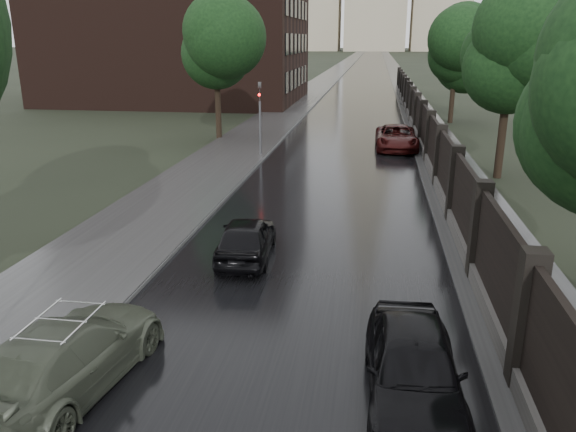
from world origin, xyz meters
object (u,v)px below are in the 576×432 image
(tree_left_far, at_px, (216,54))
(car_right_far, at_px, (397,137))
(car_right_near, at_px, (413,367))
(tree_right_b, at_px, (510,68))
(hatchback_left, at_px, (246,238))
(tree_right_c, at_px, (456,56))
(traffic_light, at_px, (260,113))
(volga_sedan, at_px, (66,356))

(tree_left_far, xyz_separation_m, car_right_far, (11.06, -1.64, -4.54))
(tree_left_far, distance_m, car_right_near, 28.24)
(tree_right_b, bearing_deg, car_right_far, 124.92)
(car_right_near, distance_m, car_right_far, 24.14)
(hatchback_left, bearing_deg, tree_right_b, -132.95)
(tree_right_c, distance_m, traffic_light, 19.26)
(traffic_light, xyz_separation_m, hatchback_left, (2.50, -14.53, -1.77))
(car_right_near, bearing_deg, tree_left_far, 110.57)
(car_right_near, xyz_separation_m, car_right_far, (0.46, 24.14, 0.00))
(car_right_near, bearing_deg, car_right_far, 87.12)
(tree_left_far, relative_size, tree_right_b, 1.05)
(tree_left_far, bearing_deg, traffic_light, -53.53)
(volga_sedan, height_order, car_right_near, car_right_near)
(traffic_light, xyz_separation_m, car_right_near, (6.90, -20.77, -1.70))
(volga_sedan, bearing_deg, tree_right_b, -114.36)
(volga_sedan, height_order, hatchback_left, volga_sedan)
(tree_right_c, bearing_deg, tree_right_b, -90.00)
(tree_right_c, xyz_separation_m, car_right_far, (-4.44, -11.64, -4.25))
(tree_right_b, height_order, car_right_near, tree_right_b)
(traffic_light, relative_size, car_right_far, 0.79)
(tree_right_b, distance_m, traffic_light, 12.44)
(volga_sedan, bearing_deg, tree_right_c, -100.18)
(volga_sedan, relative_size, hatchback_left, 1.27)
(hatchback_left, relative_size, car_right_near, 0.91)
(volga_sedan, bearing_deg, hatchback_left, -97.97)
(volga_sedan, distance_m, car_right_far, 25.60)
(tree_right_c, distance_m, volga_sedan, 38.25)
(volga_sedan, bearing_deg, traffic_light, -81.32)
(tree_right_b, xyz_separation_m, tree_right_c, (0.00, 18.00, 0.00))
(traffic_light, height_order, volga_sedan, traffic_light)
(tree_right_b, xyz_separation_m, car_right_near, (-4.90, -17.78, -4.25))
(volga_sedan, bearing_deg, car_right_near, -167.86)
(tree_left_far, bearing_deg, volga_sedan, -80.52)
(tree_left_far, distance_m, traffic_light, 6.84)
(hatchback_left, height_order, car_right_far, car_right_far)
(tree_right_c, bearing_deg, volga_sedan, -106.98)
(tree_left_far, distance_m, car_right_far, 12.07)
(hatchback_left, bearing_deg, volga_sedan, 71.17)
(tree_left_far, distance_m, hatchback_left, 21.00)
(tree_right_b, distance_m, hatchback_left, 15.43)
(tree_left_far, xyz_separation_m, hatchback_left, (6.20, -19.53, -4.61))
(tree_left_far, relative_size, car_right_near, 1.81)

